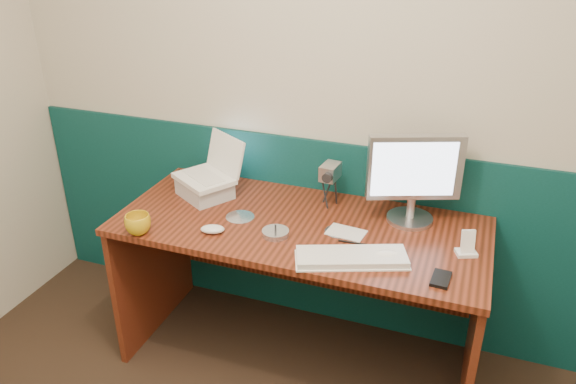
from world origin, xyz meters
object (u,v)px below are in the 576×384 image
at_px(keyboard, 352,258).
at_px(mug, 138,224).
at_px(laptop, 203,159).
at_px(monitor, 414,179).
at_px(desk, 299,294).
at_px(camcorder, 330,185).

height_order(keyboard, mug, mug).
height_order(laptop, monitor, monitor).
relative_size(desk, mug, 14.73).
relative_size(desk, keyboard, 3.78).
height_order(laptop, keyboard, laptop).
bearing_deg(monitor, camcorder, 155.46).
distance_m(desk, keyboard, 0.52).
bearing_deg(mug, desk, 27.01).
bearing_deg(mug, monitor, 25.35).
relative_size(monitor, mug, 3.64).
bearing_deg(monitor, desk, -178.03).
height_order(laptop, mug, laptop).
bearing_deg(laptop, mug, -72.01).
distance_m(keyboard, camcorder, 0.48).
bearing_deg(desk, monitor, 22.99).
bearing_deg(keyboard, laptop, 137.65).
bearing_deg(desk, laptop, 169.18).
distance_m(desk, monitor, 0.75).
bearing_deg(camcorder, monitor, 2.27).
height_order(laptop, camcorder, laptop).
distance_m(monitor, camcorder, 0.39).
bearing_deg(laptop, monitor, 37.03).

